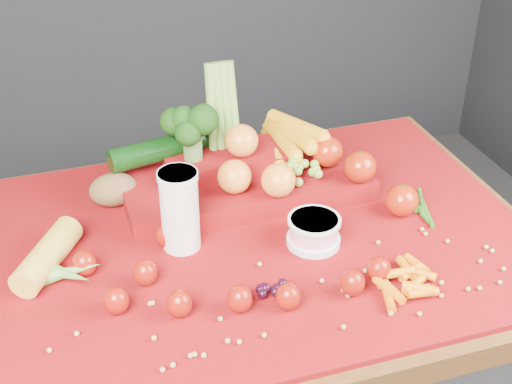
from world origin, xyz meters
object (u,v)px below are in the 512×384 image
object	(u,v)px
produce_mound	(250,168)
table	(259,277)
milk_glass	(180,208)
yogurt_bowl	(314,230)

from	to	relation	value
produce_mound	table	bearing A→B (deg)	-101.41
milk_glass	yogurt_bowl	world-z (taller)	milk_glass
milk_glass	yogurt_bowl	size ratio (longest dim) A/B	1.57
milk_glass	produce_mound	world-z (taller)	produce_mound
yogurt_bowl	milk_glass	bearing A→B (deg)	163.82
milk_glass	yogurt_bowl	bearing A→B (deg)	-16.18
yogurt_bowl	produce_mound	distance (m)	0.23
milk_glass	produce_mound	distance (m)	0.24
milk_glass	yogurt_bowl	distance (m)	0.26
table	produce_mound	world-z (taller)	produce_mound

